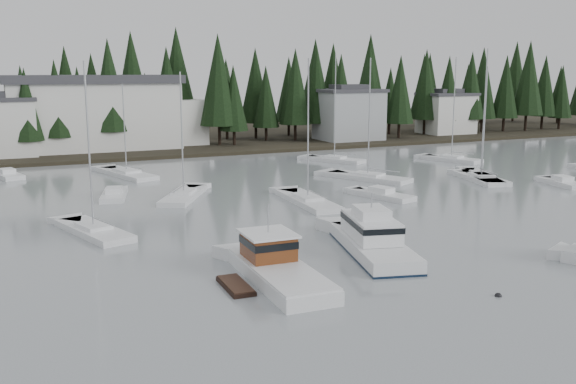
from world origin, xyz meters
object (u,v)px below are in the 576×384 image
object	(u,v)px
cabin_cruiser_center	(372,242)
sailboat_7	(368,179)
sailboat_6	(334,161)
runabout_4	(114,196)
sailboat_5	(451,160)
house_east_b	(446,112)
sailboat_0	(94,233)
harbor_inn	(108,113)
runabout_3	(7,176)
sailboat_11	(127,175)
sailboat_9	(308,202)
lobster_boat_brown	(276,271)
sailboat_8	(480,178)
house_east_a	(349,113)
house_west	(0,126)
runabout_1	(381,196)
sailboat_2	(184,197)
runabout_2	(562,184)
sailboat_12	(481,180)

from	to	relation	value
cabin_cruiser_center	sailboat_7	size ratio (longest dim) A/B	0.81
sailboat_6	runabout_4	bearing A→B (deg)	83.17
sailboat_5	sailboat_7	world-z (taller)	sailboat_5
house_east_b	sailboat_0	xyz separation A→B (m)	(-70.39, -48.13, -4.33)
harbor_inn	runabout_3	size ratio (longest dim) A/B	4.72
sailboat_11	sailboat_9	bearing A→B (deg)	-167.29
lobster_boat_brown	cabin_cruiser_center	bearing A→B (deg)	-70.16
sailboat_5	sailboat_8	size ratio (longest dim) A/B	0.96
house_east_a	sailboat_5	world-z (taller)	sailboat_5
house_west	runabout_4	distance (m)	35.22
sailboat_11	sailboat_0	bearing A→B (deg)	148.77
house_west	runabout_1	xyz separation A→B (m)	(32.94, -44.21, -4.52)
lobster_boat_brown	runabout_1	world-z (taller)	lobster_boat_brown
sailboat_2	sailboat_7	world-z (taller)	sailboat_7
sailboat_8	runabout_4	world-z (taller)	sailboat_8
runabout_1	sailboat_7	bearing A→B (deg)	-41.06
sailboat_7	sailboat_8	size ratio (longest dim) A/B	0.93
sailboat_0	sailboat_9	world-z (taller)	sailboat_9
runabout_2	runabout_4	bearing A→B (deg)	83.72
sailboat_0	sailboat_12	bearing A→B (deg)	-97.77
house_west	sailboat_6	distance (m)	45.79
runabout_2	sailboat_5	bearing A→B (deg)	6.44
house_east_a	runabout_3	bearing A→B (deg)	-163.98
sailboat_0	runabout_3	world-z (taller)	sailboat_0
house_east_a	runabout_3	xyz separation A→B (m)	(-53.73, -15.43, -4.77)
house_west	sailboat_11	world-z (taller)	sailboat_11
sailboat_0	sailboat_9	size ratio (longest dim) A/B	0.97
house_west	house_east_a	size ratio (longest dim) A/B	0.90
harbor_inn	sailboat_8	xyz separation A→B (m)	(33.96, -43.09, -5.69)
sailboat_2	sailboat_6	size ratio (longest dim) A/B	0.85
harbor_inn	sailboat_12	xyz separation A→B (m)	(33.27, -44.02, -5.71)
house_east_b	sailboat_5	size ratio (longest dim) A/B	0.67
cabin_cruiser_center	sailboat_5	size ratio (longest dim) A/B	0.79
house_west	sailboat_8	bearing A→B (deg)	-39.05
sailboat_2	runabout_3	world-z (taller)	sailboat_2
house_east_b	runabout_4	size ratio (longest dim) A/B	1.46
sailboat_5	sailboat_11	bearing A→B (deg)	61.98
house_west	runabout_1	bearing A→B (deg)	-53.31
sailboat_11	runabout_2	xyz separation A→B (m)	(41.27, -25.62, 0.08)
sailboat_5	runabout_1	distance (m)	28.52
house_east_a	sailboat_5	distance (m)	26.10
sailboat_11	runabout_3	world-z (taller)	sailboat_11
sailboat_11	runabout_1	bearing A→B (deg)	-154.97
lobster_boat_brown	sailboat_9	bearing A→B (deg)	-29.08
house_west	sailboat_11	bearing A→B (deg)	-58.21
sailboat_7	runabout_2	distance (m)	20.70
sailboat_12	runabout_1	bearing A→B (deg)	116.73
house_east_a	sailboat_8	bearing A→B (deg)	-97.35
house_east_a	sailboat_11	distance (m)	45.87
runabout_3	sailboat_0	bearing A→B (deg)	173.72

